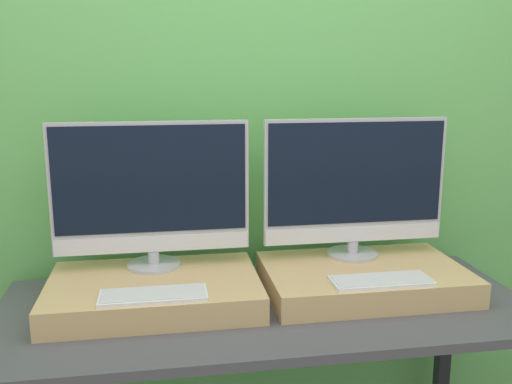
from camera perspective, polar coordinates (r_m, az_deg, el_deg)
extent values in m
cube|color=#66B75B|center=(2.18, -1.05, 5.89)|extent=(8.00, 0.04, 2.60)
cube|color=#47474C|center=(1.90, 0.97, -11.61)|extent=(1.73, 0.72, 0.03)
cube|color=#232328|center=(2.58, 18.19, -15.22)|extent=(0.05, 0.05, 0.76)
cube|color=tan|center=(1.91, -10.13, -9.77)|extent=(0.68, 0.45, 0.09)
cylinder|color=#B2B2B7|center=(2.01, -10.16, -7.16)|extent=(0.18, 0.18, 0.01)
cylinder|color=#B2B2B7|center=(2.00, -10.19, -6.41)|extent=(0.04, 0.04, 0.04)
cube|color=#B2B2B7|center=(1.94, -10.46, 0.43)|extent=(0.66, 0.02, 0.44)
cube|color=black|center=(1.92, -10.50, 1.22)|extent=(0.63, 0.00, 0.36)
cube|color=silver|center=(1.97, -10.25, -5.12)|extent=(0.65, 0.00, 0.06)
cube|color=silver|center=(1.75, -10.22, -10.15)|extent=(0.32, 0.12, 0.01)
cube|color=silver|center=(1.75, -10.23, -9.92)|extent=(0.31, 0.11, 0.00)
cube|color=tan|center=(2.03, 10.71, -8.49)|extent=(0.68, 0.45, 0.09)
cylinder|color=#B2B2B7|center=(2.12, 9.60, -6.10)|extent=(0.18, 0.18, 0.01)
cylinder|color=#B2B2B7|center=(2.11, 9.63, -5.39)|extent=(0.04, 0.04, 0.04)
cube|color=#B2B2B7|center=(2.05, 9.87, 1.10)|extent=(0.66, 0.02, 0.44)
cube|color=black|center=(2.04, 10.03, 1.85)|extent=(0.63, 0.00, 0.36)
cube|color=silver|center=(2.09, 9.81, -4.15)|extent=(0.65, 0.00, 0.06)
cube|color=silver|center=(1.88, 12.41, -8.69)|extent=(0.32, 0.12, 0.01)
cube|color=silver|center=(1.87, 12.42, -8.47)|extent=(0.31, 0.11, 0.00)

